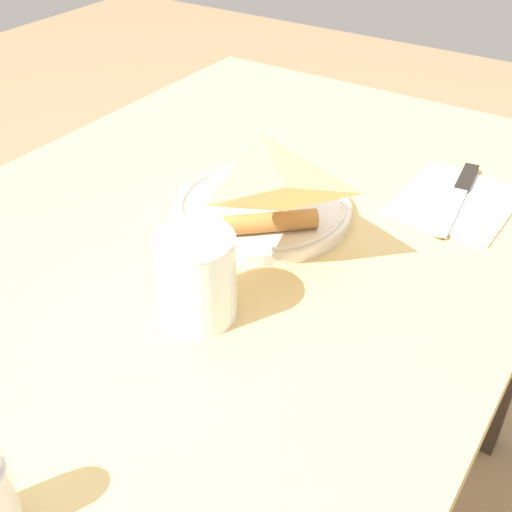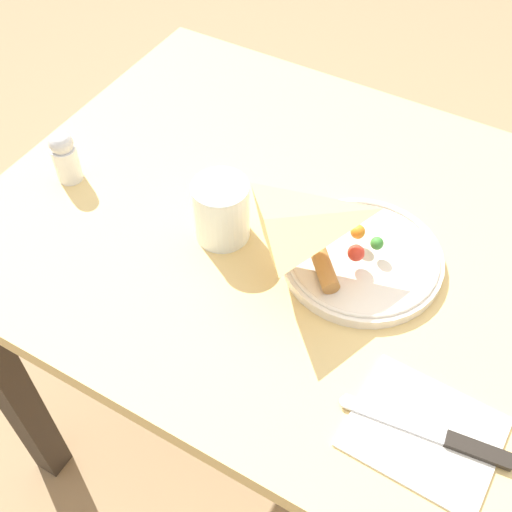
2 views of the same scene
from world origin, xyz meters
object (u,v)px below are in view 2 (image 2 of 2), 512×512
at_px(butter_knife, 434,434).
at_px(plate_pizza, 363,255).
at_px(milk_glass, 222,212).
at_px(napkin_folded, 424,432).
at_px(salt_shaker, 65,157).
at_px(dining_table, 331,286).

bearing_deg(butter_knife, plate_pizza, -55.29).
relative_size(plate_pizza, milk_glass, 2.37).
height_order(plate_pizza, butter_knife, plate_pizza).
relative_size(napkin_folded, salt_shaker, 1.93).
distance_m(napkin_folded, salt_shaker, 0.65).
bearing_deg(butter_knife, dining_table, -51.33).
bearing_deg(milk_glass, dining_table, -154.85).
relative_size(plate_pizza, butter_knife, 1.12).
distance_m(dining_table, plate_pizza, 0.14).
xyz_separation_m(milk_glass, napkin_folded, (-0.37, 0.15, -0.04)).
distance_m(dining_table, milk_glass, 0.23).
bearing_deg(napkin_folded, butter_knife, -173.28).
bearing_deg(salt_shaker, dining_table, -167.93).
height_order(milk_glass, napkin_folded, milk_glass).
bearing_deg(plate_pizza, butter_knife, 131.43).
bearing_deg(butter_knife, napkin_folded, 0.00).
height_order(plate_pizza, milk_glass, milk_glass).
relative_size(milk_glass, napkin_folded, 0.56).
distance_m(dining_table, butter_knife, 0.33).
bearing_deg(plate_pizza, milk_glass, 14.17).
relative_size(dining_table, butter_knife, 5.22).
distance_m(milk_glass, butter_knife, 0.41).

